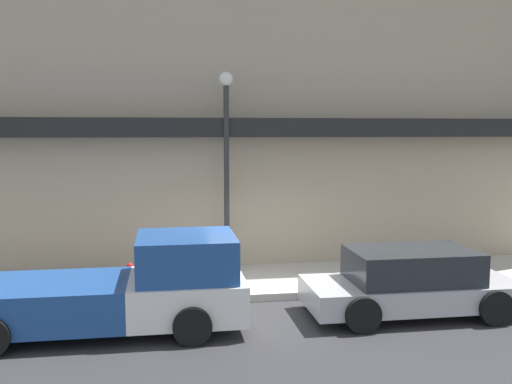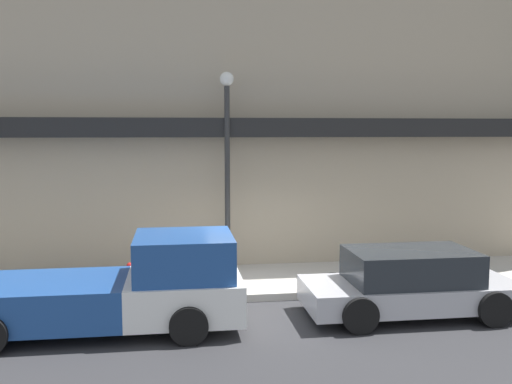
{
  "view_description": "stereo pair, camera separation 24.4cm",
  "coord_description": "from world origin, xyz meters",
  "px_view_note": "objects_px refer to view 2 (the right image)",
  "views": [
    {
      "loc": [
        -2.17,
        -12.35,
        3.87
      ],
      "look_at": [
        -0.0,
        1.16,
        2.38
      ],
      "focal_mm": 40.0,
      "sensor_mm": 36.0,
      "label": 1
    },
    {
      "loc": [
        -1.93,
        -12.39,
        3.87
      ],
      "look_at": [
        -0.0,
        1.16,
        2.38
      ],
      "focal_mm": 40.0,
      "sensor_mm": 36.0,
      "label": 2
    }
  ],
  "objects_px": {
    "pickup_truck": "(118,289)",
    "street_lamp": "(227,147)",
    "parked_car": "(410,283)",
    "fire_hydrant": "(130,277)"
  },
  "relations": [
    {
      "from": "pickup_truck",
      "to": "street_lamp",
      "type": "relative_size",
      "value": 1.08
    },
    {
      "from": "street_lamp",
      "to": "parked_car",
      "type": "bearing_deg",
      "value": -46.23
    },
    {
      "from": "pickup_truck",
      "to": "parked_car",
      "type": "relative_size",
      "value": 1.25
    },
    {
      "from": "pickup_truck",
      "to": "street_lamp",
      "type": "distance_m",
      "value": 5.12
    },
    {
      "from": "pickup_truck",
      "to": "fire_hydrant",
      "type": "distance_m",
      "value": 2.03
    },
    {
      "from": "pickup_truck",
      "to": "street_lamp",
      "type": "bearing_deg",
      "value": 54.44
    },
    {
      "from": "fire_hydrant",
      "to": "street_lamp",
      "type": "bearing_deg",
      "value": 34.24
    },
    {
      "from": "fire_hydrant",
      "to": "pickup_truck",
      "type": "bearing_deg",
      "value": -91.85
    },
    {
      "from": "pickup_truck",
      "to": "fire_hydrant",
      "type": "relative_size",
      "value": 8.22
    },
    {
      "from": "street_lamp",
      "to": "pickup_truck",
      "type": "bearing_deg",
      "value": -124.1
    }
  ]
}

